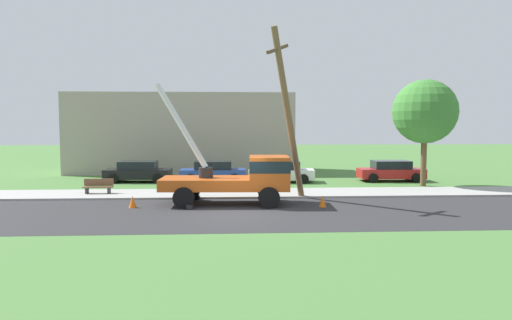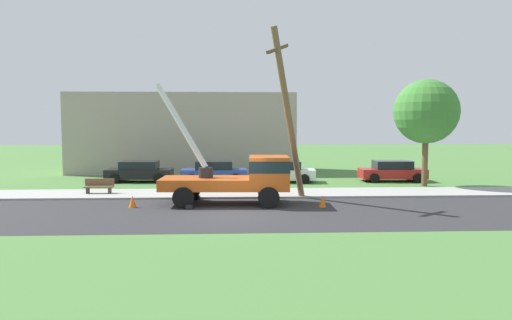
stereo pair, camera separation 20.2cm
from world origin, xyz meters
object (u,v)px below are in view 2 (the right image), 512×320
(leaning_utility_pole, at_px, (288,114))
(traffic_cone_ahead, at_px, (322,201))
(parked_sedan_red, at_px, (392,171))
(utility_truck, at_px, (242,175))
(parked_sedan_black, at_px, (139,171))
(roadside_tree_near, at_px, (426,112))
(park_bench, at_px, (99,187))
(traffic_cone_behind, at_px, (132,202))
(parked_sedan_white, at_px, (282,172))
(parked_sedan_blue, at_px, (214,171))

(leaning_utility_pole, relative_size, traffic_cone_ahead, 15.45)
(leaning_utility_pole, distance_m, parked_sedan_red, 12.04)
(utility_truck, xyz_separation_m, parked_sedan_black, (-6.85, 9.39, -0.70))
(leaning_utility_pole, bearing_deg, roadside_tree_near, 30.00)
(leaning_utility_pole, bearing_deg, parked_sedan_black, 136.98)
(park_bench, bearing_deg, traffic_cone_behind, -56.71)
(utility_truck, distance_m, parked_sedan_red, 13.74)
(parked_sedan_red, bearing_deg, park_bench, -163.39)
(parked_sedan_white, distance_m, roadside_tree_near, 9.97)
(leaning_utility_pole, xyz_separation_m, parked_sedan_blue, (-4.08, 8.29, -3.72))
(leaning_utility_pole, height_order, traffic_cone_behind, leaning_utility_pole)
(utility_truck, distance_m, parked_sedan_black, 11.64)
(parked_sedan_black, xyz_separation_m, parked_sedan_blue, (5.10, -0.28, 0.00))
(utility_truck, height_order, parked_sedan_white, utility_truck)
(leaning_utility_pole, xyz_separation_m, parked_sedan_white, (0.54, 7.95, -3.72))
(traffic_cone_behind, bearing_deg, park_bench, 123.29)
(traffic_cone_ahead, bearing_deg, roadside_tree_near, 42.66)
(utility_truck, distance_m, park_bench, 8.64)
(parked_sedan_blue, bearing_deg, park_bench, -136.99)
(utility_truck, bearing_deg, parked_sedan_blue, 100.90)
(traffic_cone_behind, bearing_deg, parked_sedan_red, 31.53)
(parked_sedan_black, height_order, parked_sedan_white, same)
(traffic_cone_behind, bearing_deg, roadside_tree_near, 22.41)
(traffic_cone_ahead, bearing_deg, parked_sedan_blue, 118.42)
(parked_sedan_black, relative_size, roadside_tree_near, 0.66)
(parked_sedan_blue, relative_size, roadside_tree_near, 0.65)
(traffic_cone_behind, distance_m, parked_sedan_black, 10.27)
(parked_sedan_blue, bearing_deg, traffic_cone_ahead, -61.58)
(traffic_cone_ahead, bearing_deg, park_bench, 159.04)
(parked_sedan_black, bearing_deg, park_bench, -99.79)
(traffic_cone_behind, xyz_separation_m, parked_sedan_blue, (3.42, 9.85, 0.43))
(parked_sedan_red, distance_m, roadside_tree_near, 4.93)
(traffic_cone_behind, distance_m, parked_sedan_blue, 10.44)
(traffic_cone_behind, bearing_deg, traffic_cone_ahead, -2.13)
(traffic_cone_behind, relative_size, park_bench, 0.35)
(traffic_cone_ahead, height_order, roadside_tree_near, roadside_tree_near)
(parked_sedan_blue, bearing_deg, utility_truck, -79.10)
(traffic_cone_ahead, relative_size, parked_sedan_black, 0.13)
(parked_sedan_black, relative_size, parked_sedan_white, 0.98)
(leaning_utility_pole, height_order, parked_sedan_red, leaning_utility_pole)
(parked_sedan_red, relative_size, park_bench, 2.78)
(traffic_cone_behind, xyz_separation_m, park_bench, (-2.71, 4.13, 0.18))
(leaning_utility_pole, distance_m, park_bench, 11.26)
(leaning_utility_pole, bearing_deg, traffic_cone_behind, -168.27)
(leaning_utility_pole, relative_size, parked_sedan_red, 1.94)
(traffic_cone_ahead, distance_m, roadside_tree_near, 11.60)
(traffic_cone_ahead, xyz_separation_m, parked_sedan_red, (6.72, 9.94, 0.43))
(traffic_cone_behind, height_order, park_bench, park_bench)
(traffic_cone_behind, distance_m, parked_sedan_red, 18.37)
(parked_sedan_white, bearing_deg, parked_sedan_black, 176.35)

